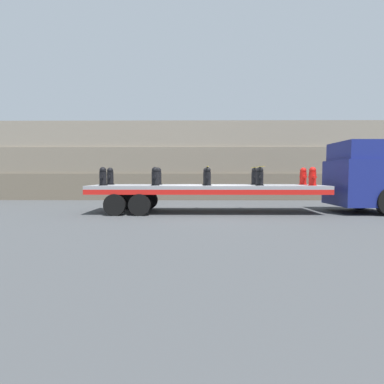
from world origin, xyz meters
The scene contains 16 objects.
ground_plane centered at (0.00, 0.00, 0.00)m, with size 120.00×120.00×0.00m, color #3F4244.
rock_cliff centered at (0.00, 7.66, 2.53)m, with size 60.00×3.30×5.07m.
truck_cab centered at (6.81, 0.00, 1.53)m, with size 2.55×2.58×3.02m.
flatbed_trailer centered at (-0.63, 0.00, 0.97)m, with size 9.87×2.52×1.18m.
fire_hydrant_black_near_0 centered at (-4.33, -0.53, 1.55)m, with size 0.36×0.59×0.77m.
fire_hydrant_black_far_0 centered at (-4.33, 0.53, 1.55)m, with size 0.36×0.59×0.77m.
fire_hydrant_black_near_1 centered at (-2.17, -0.53, 1.55)m, with size 0.36×0.59×0.77m.
fire_hydrant_black_far_1 centered at (-2.17, 0.53, 1.55)m, with size 0.36×0.59×0.77m.
fire_hydrant_black_near_2 centered at (0.00, -0.53, 1.55)m, with size 0.36×0.59×0.77m.
fire_hydrant_black_far_2 centered at (0.00, 0.53, 1.55)m, with size 0.36×0.59×0.77m.
fire_hydrant_black_near_3 centered at (2.17, -0.53, 1.55)m, with size 0.36×0.59×0.77m.
fire_hydrant_black_far_3 centered at (2.17, 0.53, 1.55)m, with size 0.36×0.59×0.77m.
fire_hydrant_red_near_4 centered at (4.33, -0.53, 1.55)m, with size 0.36×0.59×0.77m.
fire_hydrant_red_far_4 centered at (4.33, 0.53, 1.55)m, with size 0.36×0.59×0.77m.
cargo_strap_rear centered at (0.00, 0.00, 1.96)m, with size 0.05×2.62×0.01m.
cargo_strap_middle centered at (2.17, 0.00, 1.96)m, with size 0.05×2.62×0.01m.
Camera 1 is at (-0.52, -12.92, 1.64)m, focal length 28.00 mm.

